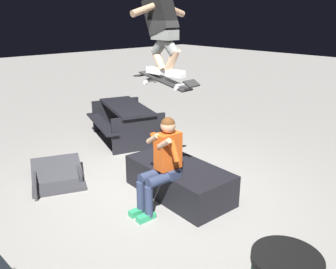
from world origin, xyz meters
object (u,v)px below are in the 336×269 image
object	(u,v)px
skater_airborne	(162,25)
picnic_table_back	(126,117)
ledge_box_main	(179,180)
person_sitting_on_ledge	(162,161)
kicker_ramp	(58,178)
skateboard	(165,81)

from	to	relation	value
skater_airborne	picnic_table_back	xyz separation A→B (m)	(2.51, -1.18, -1.94)
ledge_box_main	person_sitting_on_ledge	distance (m)	0.69
picnic_table_back	skater_airborne	bearing A→B (deg)	154.93
kicker_ramp	picnic_table_back	distance (m)	2.27
skater_airborne	picnic_table_back	bearing A→B (deg)	-25.07
ledge_box_main	kicker_ramp	size ratio (longest dim) A/B	1.34
ledge_box_main	kicker_ramp	world-z (taller)	ledge_box_main
skateboard	skater_airborne	distance (m)	0.69
skater_airborne	picnic_table_back	size ratio (longest dim) A/B	0.55
person_sitting_on_ledge	picnic_table_back	world-z (taller)	person_sitting_on_ledge
person_sitting_on_ledge	skater_airborne	distance (m)	1.74
skateboard	kicker_ramp	bearing A→B (deg)	27.48
person_sitting_on_ledge	skateboard	size ratio (longest dim) A/B	1.27
picnic_table_back	person_sitting_on_ledge	bearing A→B (deg)	153.52
skateboard	kicker_ramp	distance (m)	2.53
person_sitting_on_ledge	skateboard	bearing A→B (deg)	-53.78
kicker_ramp	person_sitting_on_ledge	bearing A→B (deg)	-158.77
person_sitting_on_ledge	picnic_table_back	distance (m)	3.02
skateboard	picnic_table_back	xyz separation A→B (m)	(2.57, -1.17, -1.26)
ledge_box_main	person_sitting_on_ledge	size ratio (longest dim) A/B	1.26
skateboard	picnic_table_back	size ratio (longest dim) A/B	0.51
skater_airborne	picnic_table_back	distance (m)	3.39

